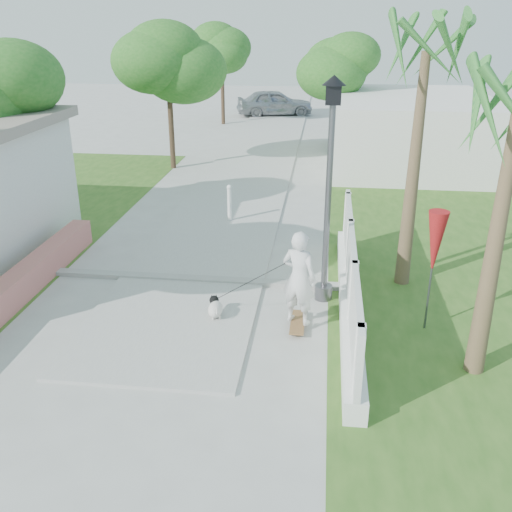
# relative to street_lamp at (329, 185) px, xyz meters

# --- Properties ---
(ground) EXTENTS (90.00, 90.00, 0.00)m
(ground) POSITION_rel_street_lamp_xyz_m (-2.90, -5.50, -2.43)
(ground) COLOR #B7B7B2
(ground) RESTS_ON ground
(path_strip) EXTENTS (3.20, 36.00, 0.06)m
(path_strip) POSITION_rel_street_lamp_xyz_m (-2.90, 14.50, -2.40)
(path_strip) COLOR #B7B7B2
(path_strip) RESTS_ON ground
(curb) EXTENTS (6.50, 0.25, 0.10)m
(curb) POSITION_rel_street_lamp_xyz_m (-2.90, 0.50, -2.38)
(curb) COLOR #999993
(curb) RESTS_ON ground
(grass_right) EXTENTS (8.00, 20.00, 0.01)m
(grass_right) POSITION_rel_street_lamp_xyz_m (4.10, 2.50, -2.42)
(grass_right) COLOR #305B1C
(grass_right) RESTS_ON ground
(lattice_fence) EXTENTS (0.35, 7.00, 1.50)m
(lattice_fence) POSITION_rel_street_lamp_xyz_m (0.50, -0.50, -1.88)
(lattice_fence) COLOR white
(lattice_fence) RESTS_ON ground
(building_right) EXTENTS (6.00, 8.00, 2.60)m
(building_right) POSITION_rel_street_lamp_xyz_m (3.10, 12.50, -1.13)
(building_right) COLOR silver
(building_right) RESTS_ON ground
(street_lamp) EXTENTS (0.44, 0.44, 4.44)m
(street_lamp) POSITION_rel_street_lamp_xyz_m (0.00, 0.00, 0.00)
(street_lamp) COLOR #59595E
(street_lamp) RESTS_ON ground
(bollard) EXTENTS (0.14, 0.14, 1.09)m
(bollard) POSITION_rel_street_lamp_xyz_m (-2.70, 4.50, -1.84)
(bollard) COLOR white
(bollard) RESTS_ON ground
(patio_umbrella) EXTENTS (0.36, 0.36, 2.30)m
(patio_umbrella) POSITION_rel_street_lamp_xyz_m (1.90, -1.00, -0.74)
(patio_umbrella) COLOR #59595E
(patio_umbrella) RESTS_ON ground
(tree_path_left) EXTENTS (3.40, 3.40, 5.23)m
(tree_path_left) POSITION_rel_street_lamp_xyz_m (-5.88, 10.48, 1.39)
(tree_path_left) COLOR #4C3826
(tree_path_left) RESTS_ON ground
(tree_path_right) EXTENTS (3.00, 3.00, 4.79)m
(tree_path_right) POSITION_rel_street_lamp_xyz_m (0.32, 14.48, 1.07)
(tree_path_right) COLOR #4C3826
(tree_path_right) RESTS_ON ground
(tree_path_far) EXTENTS (3.20, 3.20, 5.17)m
(tree_path_far) POSITION_rel_street_lamp_xyz_m (-5.68, 20.48, 1.39)
(tree_path_far) COLOR #4C3826
(tree_path_far) RESTS_ON ground
(palm_far) EXTENTS (1.80, 1.80, 5.30)m
(palm_far) POSITION_rel_street_lamp_xyz_m (1.70, 1.00, 2.06)
(palm_far) COLOR brown
(palm_far) RESTS_ON ground
(skateboarder) EXTENTS (1.97, 0.97, 1.91)m
(skateboarder) POSITION_rel_street_lamp_xyz_m (-0.82, -1.16, -1.51)
(skateboarder) COLOR brown
(skateboarder) RESTS_ON ground
(dog) EXTENTS (0.40, 0.60, 0.42)m
(dog) POSITION_rel_street_lamp_xyz_m (-2.06, -1.10, -2.20)
(dog) COLOR silver
(dog) RESTS_ON ground
(parked_car) EXTENTS (4.73, 2.87, 1.51)m
(parked_car) POSITION_rel_street_lamp_xyz_m (-3.18, 23.67, -1.67)
(parked_car) COLOR #B5B7BE
(parked_car) RESTS_ON ground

